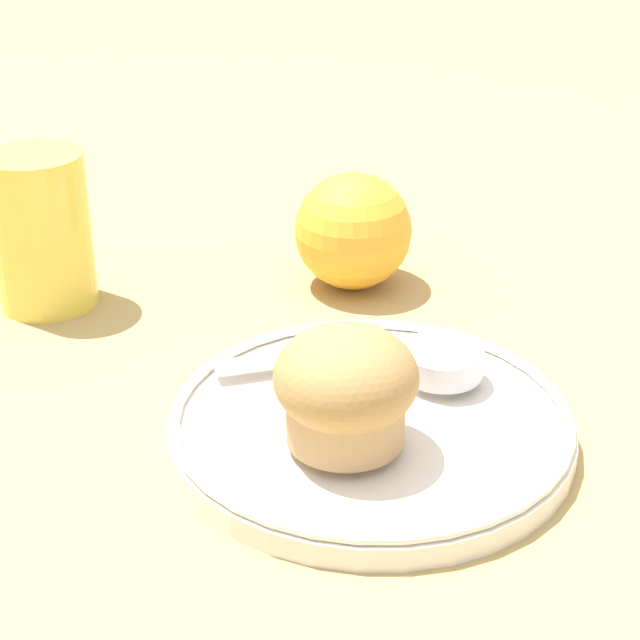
{
  "coord_description": "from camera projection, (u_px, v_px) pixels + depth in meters",
  "views": [
    {
      "loc": [
        -0.28,
        -0.46,
        0.34
      ],
      "look_at": [
        -0.01,
        0.04,
        0.06
      ],
      "focal_mm": 60.0,
      "sensor_mm": 36.0,
      "label": 1
    }
  ],
  "objects": [
    {
      "name": "plate",
      "position": [
        371.0,
        425.0,
        0.61
      ],
      "size": [
        0.23,
        0.23,
        0.02
      ],
      "color": "silver",
      "rests_on": "ground_plane"
    },
    {
      "name": "berry_pair",
      "position": [
        313.0,
        365.0,
        0.64
      ],
      "size": [
        0.03,
        0.02,
        0.02
      ],
      "color": "maroon",
      "rests_on": "plate"
    },
    {
      "name": "muffin",
      "position": [
        346.0,
        388.0,
        0.57
      ],
      "size": [
        0.08,
        0.08,
        0.07
      ],
      "color": "tan",
      "rests_on": "plate"
    },
    {
      "name": "butter_knife",
      "position": [
        340.0,
        352.0,
        0.66
      ],
      "size": [
        0.16,
        0.05,
        0.0
      ],
      "rotation": [
        0.0,
        0.0,
        -0.22
      ],
      "color": "silver",
      "rests_on": "plate"
    },
    {
      "name": "ground_plane",
      "position": [
        369.0,
        423.0,
        0.63
      ],
      "size": [
        3.0,
        3.0,
        0.0
      ],
      "primitive_type": "plane",
      "color": "tan"
    },
    {
      "name": "cream_ramekin",
      "position": [
        439.0,
        358.0,
        0.64
      ],
      "size": [
        0.05,
        0.05,
        0.02
      ],
      "color": "silver",
      "rests_on": "plate"
    },
    {
      "name": "orange_fruit",
      "position": [
        353.0,
        231.0,
        0.78
      ],
      "size": [
        0.09,
        0.09,
        0.09
      ],
      "color": "#F4A82D",
      "rests_on": "ground_plane"
    },
    {
      "name": "juice_glass",
      "position": [
        41.0,
        231.0,
        0.75
      ],
      "size": [
        0.07,
        0.07,
        0.11
      ],
      "color": "#EAD14C",
      "rests_on": "ground_plane"
    }
  ]
}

